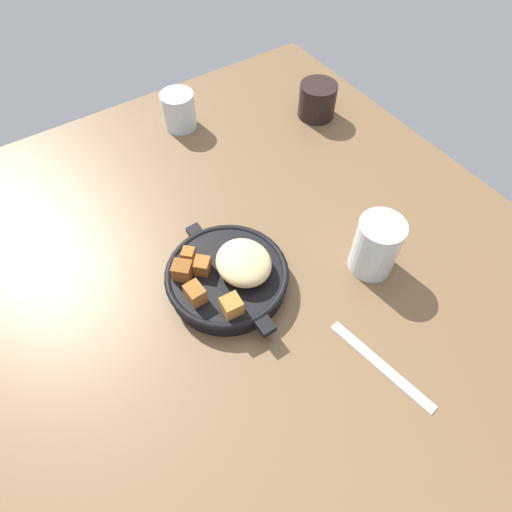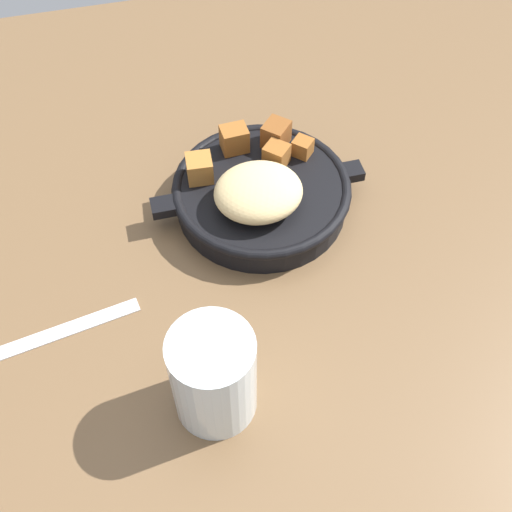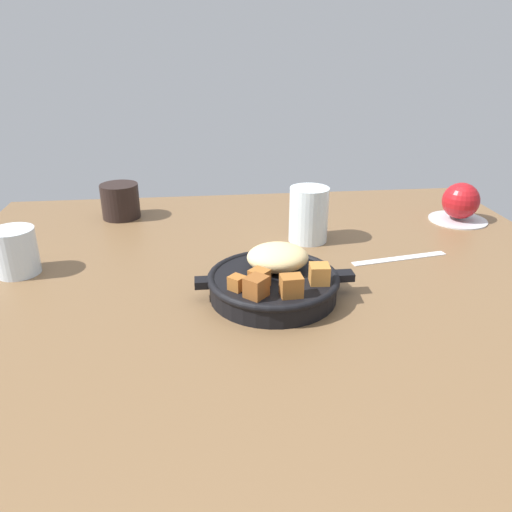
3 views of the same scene
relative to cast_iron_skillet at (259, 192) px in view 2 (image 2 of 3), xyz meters
The scene contains 4 objects.
ground_plane 5.99cm from the cast_iron_skillet, 95.06° to the left, with size 114.97×102.99×2.40cm, color brown.
cast_iron_skillet is the anchor object (origin of this frame).
butter_knife 27.50cm from the cast_iron_skillet, 24.98° to the left, with size 18.71×1.60×0.36cm, color silver.
water_glass_tall 24.87cm from the cast_iron_skillet, 66.38° to the left, with size 7.69×7.69×10.83cm, color silver.
Camera 2 is at (12.91, 43.85, 57.32)cm, focal length 45.23 mm.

